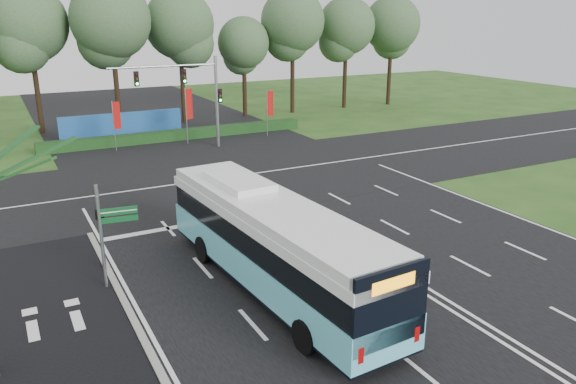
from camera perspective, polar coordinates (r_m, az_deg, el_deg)
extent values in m
plane|color=#234A18|center=(26.28, 5.06, -4.87)|extent=(120.00, 120.00, 0.00)
cube|color=black|center=(26.27, 5.06, -4.83)|extent=(20.00, 120.00, 0.04)
cube|color=black|center=(36.35, -5.20, 1.61)|extent=(120.00, 14.00, 0.05)
cube|color=black|center=(20.02, -22.21, -13.84)|extent=(5.00, 18.00, 0.06)
cube|color=gray|center=(20.24, -15.34, -12.61)|extent=(0.25, 18.00, 0.12)
cube|color=#5FC7DD|center=(21.26, -1.48, -7.04)|extent=(3.56, 13.24, 1.20)
cube|color=black|center=(21.49, -1.46, -8.36)|extent=(3.53, 13.17, 0.33)
cube|color=black|center=(20.83, -1.50, -4.31)|extent=(3.44, 13.03, 1.04)
cube|color=white|center=(20.59, -1.51, -2.62)|extent=(3.56, 13.24, 0.38)
cube|color=white|center=(20.46, -1.52, -1.62)|extent=(3.47, 12.71, 0.38)
cube|color=white|center=(22.65, -4.98, 1.12)|extent=(1.95, 3.38, 0.27)
cube|color=black|center=(16.06, 10.41, -11.49)|extent=(2.65, 0.29, 2.40)
cube|color=orange|center=(15.68, 10.66, -9.11)|extent=(1.53, 0.16, 0.38)
cylinder|color=black|center=(24.04, -8.60, -5.77)|extent=(0.38, 1.15, 1.13)
cylinder|color=black|center=(25.04, -3.18, -4.60)|extent=(0.38, 1.15, 1.13)
cylinder|color=black|center=(17.84, 1.75, -14.46)|extent=(0.38, 1.15, 1.13)
cylinder|color=black|center=(19.18, 8.33, -12.19)|extent=(0.38, 1.15, 1.13)
cylinder|color=gray|center=(23.70, -18.51, -3.56)|extent=(0.15, 0.15, 3.67)
cube|color=black|center=(23.31, -18.60, -2.15)|extent=(0.32, 0.24, 0.42)
sphere|color=#19F233|center=(23.21, -18.55, -2.22)|extent=(0.15, 0.15, 0.15)
cylinder|color=gray|center=(22.17, -18.37, -4.99)|extent=(0.11, 0.11, 3.70)
cube|color=#0D491F|center=(21.76, -16.86, -1.87)|extent=(1.38, 0.25, 0.28)
cube|color=#0D491F|center=(21.87, -16.78, -2.67)|extent=(1.38, 0.25, 0.20)
cube|color=white|center=(21.73, -16.84, -1.90)|extent=(1.28, 0.19, 0.04)
cylinder|color=gray|center=(44.52, -17.25, 6.39)|extent=(0.06, 0.06, 3.84)
cube|color=#B1120F|center=(44.39, -16.98, 7.45)|extent=(0.51, 0.12, 2.05)
cylinder|color=gray|center=(45.63, -10.28, 7.57)|extent=(0.07, 0.07, 4.48)
cube|color=#B1120F|center=(45.66, -10.01, 8.80)|extent=(0.58, 0.21, 2.39)
cylinder|color=gray|center=(47.89, -2.13, 7.99)|extent=(0.06, 0.06, 3.95)
cube|color=#B1120F|center=(47.84, -1.80, 8.99)|extent=(0.53, 0.13, 2.11)
cylinder|color=gray|center=(44.07, -7.24, 9.02)|extent=(0.24, 0.24, 7.00)
cylinder|color=gray|center=(42.49, -12.56, 12.37)|extent=(8.00, 0.16, 0.16)
cube|color=black|center=(42.99, -10.53, 11.47)|extent=(0.32, 0.28, 1.05)
cube|color=black|center=(42.08, -15.15, 11.04)|extent=(0.32, 0.28, 1.05)
cube|color=black|center=(44.08, -6.96, 9.69)|extent=(0.32, 0.28, 1.05)
cube|color=#143914|center=(47.72, -11.08, 5.71)|extent=(22.00, 1.20, 0.80)
cube|color=#1A4C8F|center=(49.03, -16.49, 6.46)|extent=(10.00, 0.30, 2.20)
cylinder|color=black|center=(53.35, -24.22, 10.11)|extent=(0.44, 0.44, 8.81)
sphere|color=#33502F|center=(53.06, -24.90, 15.31)|extent=(6.49, 6.49, 6.49)
cylinder|color=black|center=(51.57, -17.07, 10.81)|extent=(0.44, 0.44, 9.07)
sphere|color=#33502F|center=(51.28, -17.60, 16.37)|extent=(6.69, 6.69, 6.69)
cylinder|color=black|center=(54.78, -10.70, 11.40)|extent=(0.44, 0.44, 8.62)
sphere|color=#33502F|center=(54.48, -11.00, 16.38)|extent=(6.35, 6.35, 6.35)
cylinder|color=black|center=(57.63, -4.45, 11.08)|extent=(0.44, 0.44, 6.90)
sphere|color=#33502F|center=(57.32, -4.54, 14.87)|extent=(5.08, 5.08, 5.08)
cylinder|color=black|center=(59.57, 0.45, 12.28)|extent=(0.44, 0.44, 8.82)
sphere|color=#33502F|center=(59.30, 0.47, 16.98)|extent=(6.50, 6.50, 6.50)
cylinder|color=black|center=(63.13, 5.82, 12.27)|extent=(0.44, 0.44, 8.31)
sphere|color=#33502F|center=(62.87, 5.95, 16.44)|extent=(6.12, 6.12, 6.12)
cylinder|color=black|center=(66.16, 10.29, 12.38)|extent=(0.44, 0.44, 8.42)
sphere|color=#33502F|center=(65.91, 10.52, 16.40)|extent=(6.21, 6.21, 6.21)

